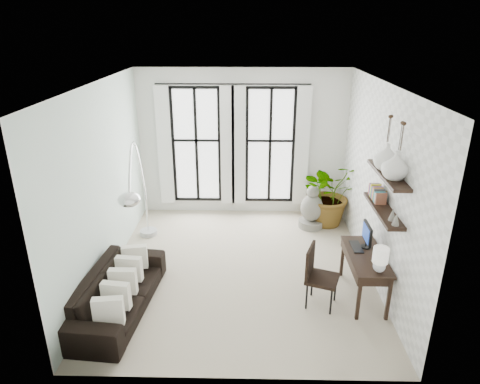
{
  "coord_description": "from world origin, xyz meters",
  "views": [
    {
      "loc": [
        0.14,
        -6.51,
        4.06
      ],
      "look_at": [
        -0.01,
        0.3,
        1.34
      ],
      "focal_mm": 32.0,
      "sensor_mm": 36.0,
      "label": 1
    }
  ],
  "objects_px": {
    "desk_chair": "(317,272)",
    "arc_lamp": "(136,170)",
    "buddha": "(312,210)",
    "plant": "(330,193)",
    "desk": "(367,259)",
    "sofa": "(118,292)"
  },
  "relations": [
    {
      "from": "sofa",
      "to": "desk",
      "type": "xyz_separation_m",
      "value": [
        3.75,
        0.37,
        0.38
      ]
    },
    {
      "from": "arc_lamp",
      "to": "sofa",
      "type": "bearing_deg",
      "value": -94.64
    },
    {
      "from": "plant",
      "to": "desk_chair",
      "type": "xyz_separation_m",
      "value": [
        -0.68,
        -2.86,
        -0.15
      ]
    },
    {
      "from": "sofa",
      "to": "desk_chair",
      "type": "xyz_separation_m",
      "value": [
        2.98,
        0.22,
        0.23
      ]
    },
    {
      "from": "desk_chair",
      "to": "buddha",
      "type": "height_order",
      "value": "desk_chair"
    },
    {
      "from": "desk_chair",
      "to": "sofa",
      "type": "bearing_deg",
      "value": -155.47
    },
    {
      "from": "buddha",
      "to": "desk_chair",
      "type": "bearing_deg",
      "value": -96.16
    },
    {
      "from": "plant",
      "to": "buddha",
      "type": "xyz_separation_m",
      "value": [
        -0.39,
        -0.2,
        -0.31
      ]
    },
    {
      "from": "sofa",
      "to": "arc_lamp",
      "type": "relative_size",
      "value": 0.8
    },
    {
      "from": "sofa",
      "to": "plant",
      "type": "distance_m",
      "value": 4.8
    },
    {
      "from": "desk",
      "to": "arc_lamp",
      "type": "relative_size",
      "value": 0.46
    },
    {
      "from": "buddha",
      "to": "desk",
      "type": "bearing_deg",
      "value": -79.2
    },
    {
      "from": "desk_chair",
      "to": "arc_lamp",
      "type": "distance_m",
      "value": 3.31
    },
    {
      "from": "desk",
      "to": "desk_chair",
      "type": "xyz_separation_m",
      "value": [
        -0.77,
        -0.15,
        -0.15
      ]
    },
    {
      "from": "sofa",
      "to": "plant",
      "type": "height_order",
      "value": "plant"
    },
    {
      "from": "arc_lamp",
      "to": "buddha",
      "type": "relative_size",
      "value": 2.93
    },
    {
      "from": "plant",
      "to": "desk",
      "type": "bearing_deg",
      "value": -88.15
    },
    {
      "from": "sofa",
      "to": "arc_lamp",
      "type": "height_order",
      "value": "arc_lamp"
    },
    {
      "from": "plant",
      "to": "desk_chair",
      "type": "height_order",
      "value": "plant"
    },
    {
      "from": "plant",
      "to": "buddha",
      "type": "height_order",
      "value": "plant"
    },
    {
      "from": "arc_lamp",
      "to": "buddha",
      "type": "distance_m",
      "value": 3.84
    },
    {
      "from": "desk_chair",
      "to": "arc_lamp",
      "type": "bearing_deg",
      "value": -179.33
    }
  ]
}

